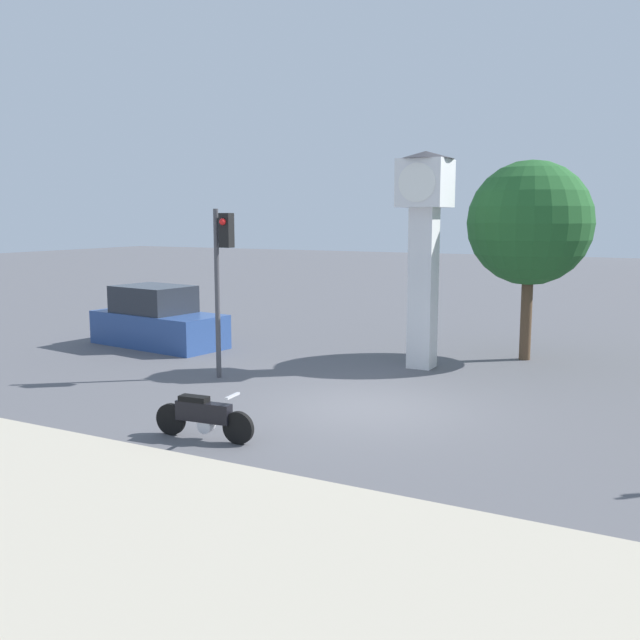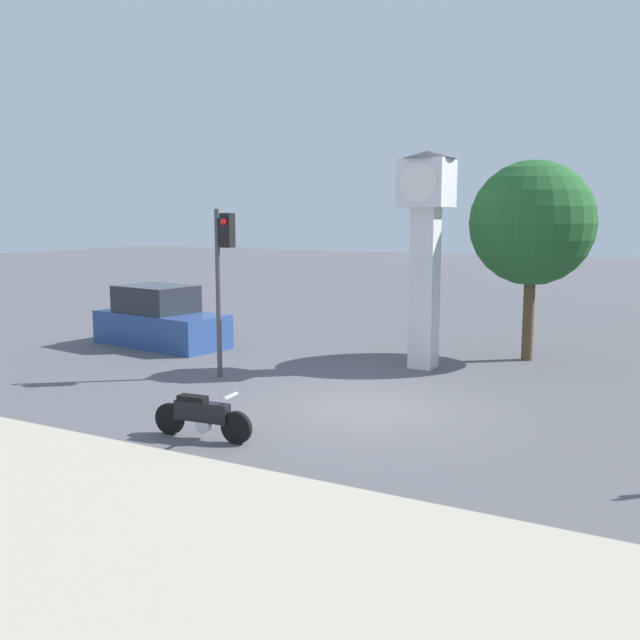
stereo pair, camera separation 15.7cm
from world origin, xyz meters
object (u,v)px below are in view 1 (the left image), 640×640
Objects in this scene: parked_car at (157,321)px; traffic_light at (222,262)px; clock_tower at (424,226)px; street_tree at (530,224)px; motorcycle at (203,416)px.

traffic_light is at bearing -24.00° from parked_car.
clock_tower is at bearing 41.96° from traffic_light.
clock_tower is 1.02× the size of street_tree.
motorcycle is 0.35× the size of clock_tower.
traffic_light is at bearing 116.14° from motorcycle.
clock_tower is at bearing 12.80° from parked_car.
clock_tower is 3.12m from street_tree.
parked_car is (-8.09, -0.74, -2.85)m from clock_tower.
motorcycle is 10.84m from street_tree.
traffic_light is 5.46m from parked_car.
street_tree is 1.21× the size of parked_car.
clock_tower is at bearing -132.81° from street_tree.
traffic_light is at bearing -136.05° from street_tree.
clock_tower reaches higher than motorcycle.
motorcycle is 0.48× the size of traffic_light.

